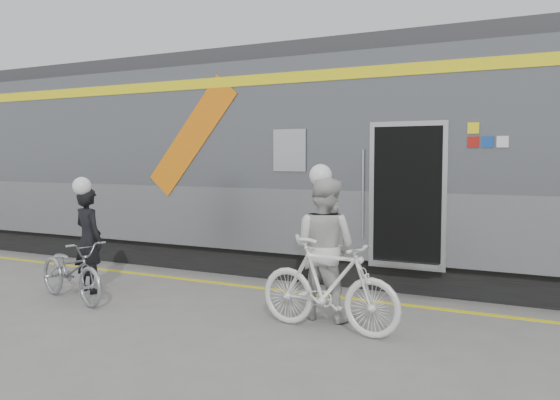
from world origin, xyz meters
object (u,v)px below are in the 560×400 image
Objects in this scene: man at (89,240)px; bicycle_right at (328,286)px; woman at (324,248)px; bicycle_left at (71,270)px.

man is 0.88× the size of bicycle_right.
woman reaches higher than bicycle_right.
woman is 0.73m from bicycle_right.
man is at bearing 35.75° from bicycle_left.
woman is at bearing -159.22° from man.
bicycle_right is (0.30, -0.55, -0.37)m from woman.
bicycle_right is (3.99, 0.34, 0.11)m from bicycle_left.
woman reaches higher than man.
bicycle_left is at bearing 99.75° from bicycle_right.
man reaches higher than bicycle_right.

